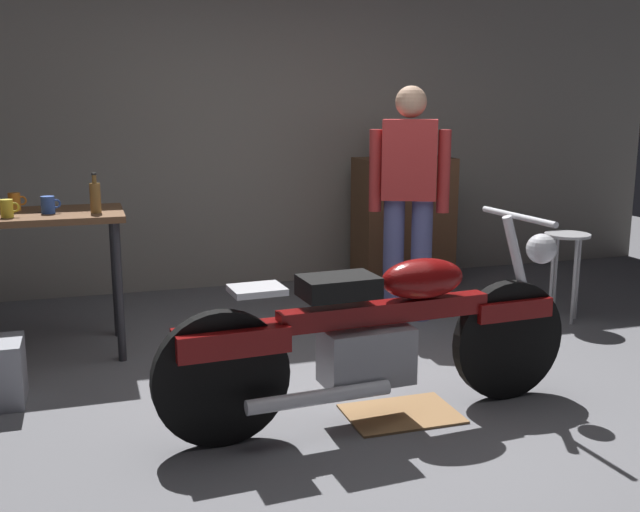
% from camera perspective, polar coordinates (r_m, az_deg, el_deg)
% --- Properties ---
extents(ground_plane, '(12.00, 12.00, 0.00)m').
position_cam_1_polar(ground_plane, '(4.00, 3.13, -11.12)').
color(ground_plane, slate).
extents(back_wall, '(8.00, 0.12, 3.10)m').
position_cam_1_polar(back_wall, '(6.38, -5.80, 11.62)').
color(back_wall, gray).
rests_on(back_wall, ground_plane).
extents(workbench, '(1.30, 0.64, 0.90)m').
position_cam_1_polar(workbench, '(4.83, -22.59, 1.71)').
color(workbench, brown).
rests_on(workbench, ground_plane).
extents(motorcycle, '(2.19, 0.60, 1.00)m').
position_cam_1_polar(motorcycle, '(3.65, 4.59, -5.88)').
color(motorcycle, black).
rests_on(motorcycle, ground_plane).
extents(person_standing, '(0.52, 0.36, 1.67)m').
position_cam_1_polar(person_standing, '(5.31, 6.86, 4.84)').
color(person_standing, '#585D98').
rests_on(person_standing, ground_plane).
extents(shop_stool, '(0.32, 0.32, 0.64)m').
position_cam_1_polar(shop_stool, '(5.58, 18.44, 0.22)').
color(shop_stool, '#B2B2B7').
rests_on(shop_stool, ground_plane).
extents(wooden_dresser, '(0.80, 0.47, 1.10)m').
position_cam_1_polar(wooden_dresser, '(6.37, 6.43, 2.57)').
color(wooden_dresser, brown).
rests_on(wooden_dresser, ground_plane).
extents(drip_tray, '(0.56, 0.40, 0.01)m').
position_cam_1_polar(drip_tray, '(3.85, 6.28, -11.98)').
color(drip_tray, olive).
rests_on(drip_tray, ground_plane).
extents(mug_orange_travel, '(0.11, 0.07, 0.11)m').
position_cam_1_polar(mug_orange_travel, '(4.94, -22.43, 3.89)').
color(mug_orange_travel, orange).
rests_on(mug_orange_travel, workbench).
extents(mug_blue_enamel, '(0.12, 0.08, 0.10)m').
position_cam_1_polar(mug_blue_enamel, '(4.73, -20.19, 3.72)').
color(mug_blue_enamel, '#2D51AD').
rests_on(mug_blue_enamel, workbench).
extents(mug_yellow_tall, '(0.11, 0.07, 0.11)m').
position_cam_1_polar(mug_yellow_tall, '(4.65, -22.94, 3.39)').
color(mug_yellow_tall, yellow).
rests_on(mug_yellow_tall, workbench).
extents(bottle, '(0.06, 0.06, 0.24)m').
position_cam_1_polar(bottle, '(4.66, -16.91, 4.37)').
color(bottle, olive).
rests_on(bottle, workbench).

